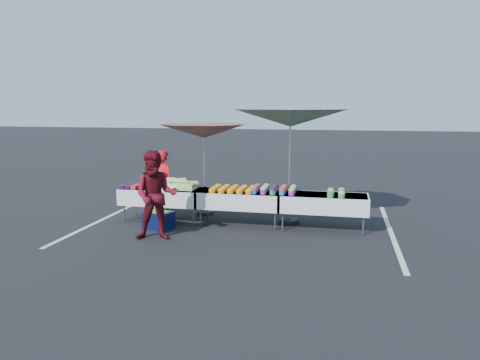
% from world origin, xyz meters
% --- Properties ---
extents(ground, '(80.00, 80.00, 0.00)m').
position_xyz_m(ground, '(0.00, 0.00, 0.00)').
color(ground, black).
extents(stripe_left, '(0.10, 5.00, 0.00)m').
position_xyz_m(stripe_left, '(-3.20, 0.00, 0.00)').
color(stripe_left, silver).
rests_on(stripe_left, ground).
extents(stripe_right, '(0.10, 5.00, 0.00)m').
position_xyz_m(stripe_right, '(3.20, 0.00, 0.00)').
color(stripe_right, silver).
rests_on(stripe_right, ground).
extents(table_left, '(1.86, 0.81, 0.75)m').
position_xyz_m(table_left, '(-1.80, 0.00, 0.58)').
color(table_left, white).
rests_on(table_left, ground).
extents(table_center, '(1.86, 0.81, 0.75)m').
position_xyz_m(table_center, '(0.00, 0.00, 0.58)').
color(table_center, white).
rests_on(table_center, ground).
extents(table_right, '(1.86, 0.81, 0.75)m').
position_xyz_m(table_right, '(1.80, 0.00, 0.58)').
color(table_right, white).
rests_on(table_right, ground).
extents(berry_punnets, '(0.40, 0.54, 0.08)m').
position_xyz_m(berry_punnets, '(-2.51, -0.06, 0.79)').
color(berry_punnets, black).
rests_on(berry_punnets, table_left).
extents(corn_pile, '(1.16, 0.57, 0.26)m').
position_xyz_m(corn_pile, '(-1.56, 0.04, 0.84)').
color(corn_pile, '#ABB45C').
rests_on(corn_pile, table_left).
extents(plastic_bags, '(0.30, 0.25, 0.05)m').
position_xyz_m(plastic_bags, '(-1.50, -0.30, 0.78)').
color(plastic_bags, white).
rests_on(plastic_bags, table_left).
extents(carrot_bowls, '(0.95, 0.69, 0.11)m').
position_xyz_m(carrot_bowls, '(-0.15, -0.01, 0.80)').
color(carrot_bowls, orange).
rests_on(carrot_bowls, table_center).
extents(potato_cups, '(0.94, 0.58, 0.16)m').
position_xyz_m(potato_cups, '(0.75, 0.00, 0.83)').
color(potato_cups, blue).
rests_on(potato_cups, table_right).
extents(bean_baskets, '(0.36, 0.50, 0.15)m').
position_xyz_m(bean_baskets, '(2.06, -0.10, 0.82)').
color(bean_baskets, '#259554').
rests_on(bean_baskets, table_right).
extents(vendor, '(0.67, 0.57, 1.56)m').
position_xyz_m(vendor, '(-1.98, 0.55, 0.78)').
color(vendor, red).
rests_on(vendor, ground).
extents(customer, '(0.99, 0.85, 1.75)m').
position_xyz_m(customer, '(-1.37, -1.43, 0.87)').
color(customer, '#5F0E1A').
rests_on(customer, ground).
extents(umbrella_left, '(2.85, 2.85, 2.20)m').
position_xyz_m(umbrella_left, '(-1.04, 0.80, 1.99)').
color(umbrella_left, black).
rests_on(umbrella_left, ground).
extents(umbrella_right, '(2.77, 2.77, 2.55)m').
position_xyz_m(umbrella_right, '(1.03, 0.40, 2.32)').
color(umbrella_right, black).
rests_on(umbrella_right, ground).
extents(storage_bin, '(0.67, 0.57, 0.38)m').
position_xyz_m(storage_bin, '(-1.64, -0.69, 0.19)').
color(storage_bin, '#0B0F38').
rests_on(storage_bin, ground).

